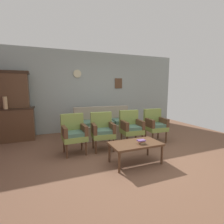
{
  "coord_description": "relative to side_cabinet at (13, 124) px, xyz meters",
  "views": [
    {
      "loc": [
        -1.69,
        -3.15,
        1.51
      ],
      "look_at": [
        -0.0,
        1.0,
        0.85
      ],
      "focal_mm": 27.11,
      "sensor_mm": 36.0,
      "label": 1
    }
  ],
  "objects": [
    {
      "name": "wall_back_with_decor",
      "position": [
        2.52,
        0.38,
        0.89
      ],
      "size": [
        6.4,
        0.09,
        2.7
      ],
      "color": "#939E99",
      "rests_on": "ground"
    },
    {
      "name": "book_stack_on_table",
      "position": [
        2.56,
        -2.68,
        -0.0
      ],
      "size": [
        0.16,
        0.12,
        0.08
      ],
      "color": "tan",
      "rests_on": "coffee_table"
    },
    {
      "name": "cabinet_upper_hutch",
      "position": [
        0.0,
        0.08,
        0.98
      ],
      "size": [
        0.99,
        0.38,
        1.03
      ],
      "color": "brown",
      "rests_on": "side_cabinet"
    },
    {
      "name": "coffee_table",
      "position": [
        2.47,
        -2.6,
        -0.09
      ],
      "size": [
        1.0,
        0.56,
        0.42
      ],
      "color": "brown",
      "rests_on": "ground"
    },
    {
      "name": "armchair_row_middle",
      "position": [
        2.92,
        -1.59,
        0.03
      ],
      "size": [
        0.55,
        0.52,
        0.9
      ],
      "color": "#849947",
      "rests_on": "ground"
    },
    {
      "name": "armchair_by_doorway",
      "position": [
        2.11,
        -1.63,
        0.03
      ],
      "size": [
        0.57,
        0.55,
        0.9
      ],
      "color": "#849947",
      "rests_on": "ground"
    },
    {
      "name": "ground_plane",
      "position": [
        2.52,
        -2.25,
        -0.47
      ],
      "size": [
        7.68,
        7.68,
        0.0
      ],
      "primitive_type": "plane",
      "color": "brown"
    },
    {
      "name": "floral_couch",
      "position": [
        2.51,
        -0.6,
        -0.14
      ],
      "size": [
        1.81,
        0.92,
        0.9
      ],
      "color": "gray",
      "rests_on": "ground"
    },
    {
      "name": "armchair_near_couch_end",
      "position": [
        1.43,
        -1.61,
        0.03
      ],
      "size": [
        0.54,
        0.51,
        0.9
      ],
      "color": "#849947",
      "rests_on": "ground"
    },
    {
      "name": "armchair_near_cabinet",
      "position": [
        3.68,
        -1.58,
        0.03
      ],
      "size": [
        0.55,
        0.52,
        0.9
      ],
      "color": "#849947",
      "rests_on": "ground"
    },
    {
      "name": "vase_on_cabinet",
      "position": [
        -0.11,
        -0.18,
        0.63
      ],
      "size": [
        0.11,
        0.11,
        0.34
      ],
      "primitive_type": "cylinder",
      "color": "tan",
      "rests_on": "side_cabinet"
    },
    {
      "name": "side_cabinet",
      "position": [
        0.0,
        0.0,
        0.0
      ],
      "size": [
        1.16,
        0.55,
        0.93
      ],
      "color": "brown",
      "rests_on": "ground"
    }
  ]
}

